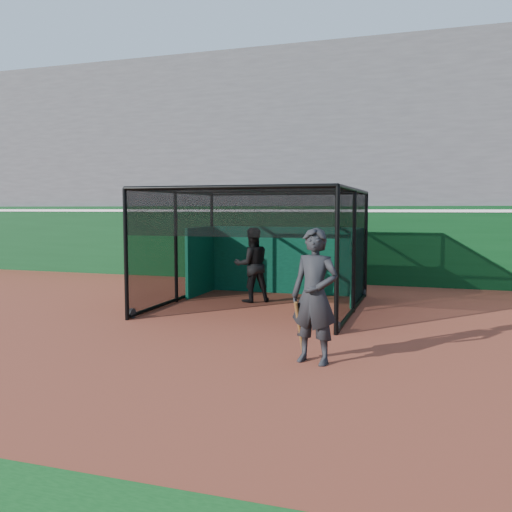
% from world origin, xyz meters
% --- Properties ---
extents(ground, '(120.00, 120.00, 0.00)m').
position_xyz_m(ground, '(0.00, 0.00, 0.00)').
color(ground, brown).
rests_on(ground, ground).
extents(outfield_wall, '(50.00, 0.50, 2.50)m').
position_xyz_m(outfield_wall, '(0.00, 8.50, 1.29)').
color(outfield_wall, '#093414').
rests_on(outfield_wall, ground).
extents(grandstand, '(50.00, 7.85, 8.95)m').
position_xyz_m(grandstand, '(0.00, 12.27, 4.48)').
color(grandstand, '#4C4C4F').
rests_on(grandstand, ground).
extents(batting_cage, '(4.65, 4.92, 2.85)m').
position_xyz_m(batting_cage, '(0.74, 3.58, 1.42)').
color(batting_cage, black).
rests_on(batting_cage, ground).
extents(batter, '(1.19, 1.14, 1.93)m').
position_xyz_m(batter, '(0.32, 4.19, 0.97)').
color(batter, black).
rests_on(batter, ground).
extents(on_deck_player, '(0.87, 0.68, 2.12)m').
position_xyz_m(on_deck_player, '(3.01, -0.83, 1.06)').
color(on_deck_player, black).
rests_on(on_deck_player, ground).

